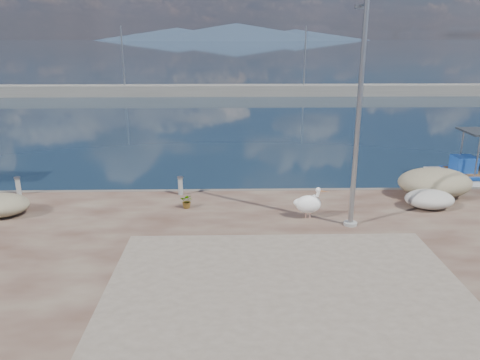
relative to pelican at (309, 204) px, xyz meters
name	(u,v)px	position (x,y,z in m)	size (l,w,h in m)	color
ground	(243,257)	(-2.31, -1.89, -1.03)	(1400.00, 1400.00, 0.00)	#162635
quay_patch	(287,293)	(-1.31, -4.89, -0.53)	(9.00, 7.00, 0.01)	gray
breakwater	(233,90)	(-2.32, 38.11, -0.43)	(120.00, 2.20, 7.50)	gray
mountains	(232,33)	(2.08, 648.11, 8.48)	(370.00, 280.00, 22.00)	#28384C
pelican	(309,204)	(0.00, 0.00, 0.00)	(1.19, 0.69, 1.13)	tan
lamp_post	(357,127)	(1.30, -0.61, 2.77)	(0.44, 0.96, 7.00)	gray
bollard_near	(180,185)	(-4.64, 2.60, -0.13)	(0.24, 0.24, 0.74)	gray
bollard_far	(18,185)	(-11.02, 2.71, -0.13)	(0.24, 0.24, 0.74)	gray
potted_plant	(187,201)	(-4.26, 1.09, -0.26)	(0.48, 0.42, 0.54)	#33722D
net_pile_b	(1,205)	(-10.68, 0.52, -0.16)	(1.93, 1.50, 0.75)	tan
net_pile_c	(435,183)	(5.26, 2.18, 0.02)	(2.83, 2.02, 1.11)	tan
net_pile_d	(429,199)	(4.56, 0.91, -0.20)	(1.77, 1.33, 0.66)	beige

